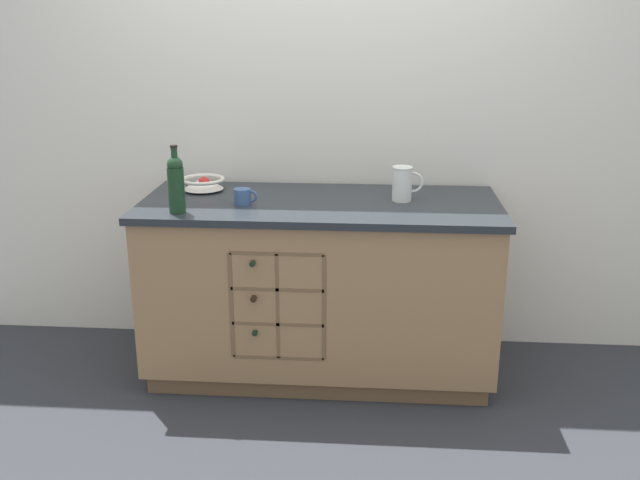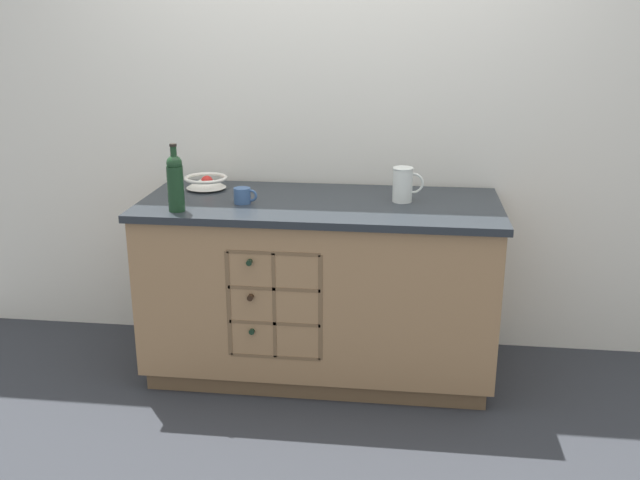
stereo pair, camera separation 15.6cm
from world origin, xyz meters
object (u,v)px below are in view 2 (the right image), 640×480
at_px(standing_wine_bottle, 175,181).
at_px(ceramic_mug, 243,196).
at_px(fruit_bowl, 206,181).
at_px(white_pitcher, 403,184).

bearing_deg(standing_wine_bottle, ceramic_mug, 31.99).
relative_size(fruit_bowl, standing_wine_bottle, 0.71).
bearing_deg(ceramic_mug, standing_wine_bottle, -148.01).
bearing_deg(white_pitcher, ceramic_mug, -170.72).
bearing_deg(standing_wine_bottle, white_pitcher, 15.91).
height_order(white_pitcher, standing_wine_bottle, standing_wine_bottle).
bearing_deg(fruit_bowl, standing_wine_bottle, -92.69).
xyz_separation_m(fruit_bowl, white_pitcher, (1.01, -0.13, 0.05)).
xyz_separation_m(fruit_bowl, ceramic_mug, (0.25, -0.26, -0.00)).
relative_size(ceramic_mug, standing_wine_bottle, 0.36).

